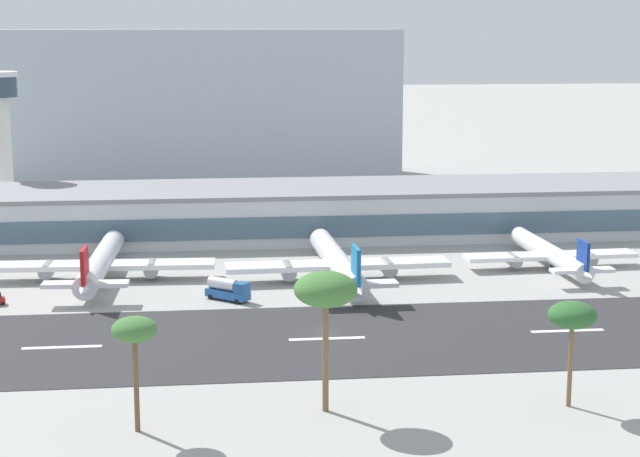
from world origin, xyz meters
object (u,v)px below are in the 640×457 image
distant_hotel_block (197,105)px  airliner_navy_tail_gate_2 (552,255)px  service_fuel_truck_0 (228,289)px  palm_tree_1 (572,316)px  terminal_building (307,211)px  palm_tree_2 (326,291)px  airliner_blue_tail_gate_1 (339,264)px  airliner_red_tail_gate_0 (99,265)px  palm_tree_3 (134,332)px

distant_hotel_block → airliner_navy_tail_gate_2: bearing=-62.9°
service_fuel_truck_0 → palm_tree_1: size_ratio=0.59×
terminal_building → palm_tree_2: 115.99m
service_fuel_truck_0 → palm_tree_2: bearing=-38.9°
terminal_building → airliner_blue_tail_gate_1: 46.26m
airliner_red_tail_gate_0 → palm_tree_3: (11.45, -78.72, 9.21)m
distant_hotel_block → airliner_blue_tail_gate_1: bearing=-79.6°
airliner_red_tail_gate_0 → palm_tree_3: size_ratio=3.41×
service_fuel_truck_0 → palm_tree_3: palm_tree_3 is taller
distant_hotel_block → terminal_building: bearing=-75.5°
airliner_navy_tail_gate_2 → palm_tree_1: palm_tree_1 is taller
service_fuel_truck_0 → palm_tree_2: palm_tree_2 is taller
airliner_navy_tail_gate_2 → service_fuel_truck_0: size_ratio=5.23×
distant_hotel_block → airliner_blue_tail_gate_1: (26.55, -143.95, -20.09)m
terminal_building → palm_tree_3: bearing=-105.3°
palm_tree_3 → airliner_navy_tail_gate_2: bearing=45.4°
airliner_red_tail_gate_0 → palm_tree_2: 83.11m
palm_tree_2 → palm_tree_3: bearing=-169.6°
airliner_navy_tail_gate_2 → palm_tree_3: size_ratio=2.99×
distant_hotel_block → airliner_blue_tail_gate_1: distant_hotel_block is taller
airliner_navy_tail_gate_2 → palm_tree_2: bearing=141.7°
terminal_building → palm_tree_3: size_ratio=14.94×
distant_hotel_block → palm_tree_2: bearing=-85.7°
airliner_blue_tail_gate_1 → service_fuel_truck_0: (-21.47, -12.01, -1.34)m
terminal_building → airliner_red_tail_gate_0: size_ratio=4.39×
palm_tree_2 → palm_tree_3: size_ratio=1.27×
service_fuel_truck_0 → palm_tree_3: size_ratio=0.57×
terminal_building → distant_hotel_block: distant_hotel_block is taller
terminal_building → service_fuel_truck_0: 61.69m
terminal_building → palm_tree_1: (22.00, -117.07, 6.19)m
palm_tree_1 → airliner_red_tail_gate_0: bearing=131.0°
airliner_navy_tail_gate_2 → palm_tree_1: size_ratio=3.07×
airliner_red_tail_gate_0 → service_fuel_truck_0: 29.72m
palm_tree_1 → palm_tree_2: 31.62m
airliner_red_tail_gate_0 → airliner_blue_tail_gate_1: (45.54, -5.39, 0.14)m
terminal_building → airliner_red_tail_gate_0: (-44.22, -40.78, -2.56)m
airliner_navy_tail_gate_2 → palm_tree_3: palm_tree_3 is taller
palm_tree_2 → palm_tree_3: 24.04m
terminal_building → palm_tree_1: size_ratio=15.37×
palm_tree_1 → palm_tree_3: 54.83m
airliner_red_tail_gate_0 → palm_tree_3: bearing=-169.2°
palm_tree_1 → palm_tree_2: bearing=176.6°
airliner_red_tail_gate_0 → palm_tree_2: size_ratio=2.68×
airliner_red_tail_gate_0 → palm_tree_2: (34.87, -74.40, 12.45)m
terminal_building → airliner_blue_tail_gate_1: bearing=-88.4°
terminal_building → service_fuel_truck_0: terminal_building is taller
airliner_blue_tail_gate_1 → palm_tree_3: 81.37m
palm_tree_1 → palm_tree_2: (-31.35, 1.89, 3.70)m
palm_tree_3 → palm_tree_1: bearing=2.5°
palm_tree_1 → palm_tree_3: (-54.78, -2.43, 0.45)m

